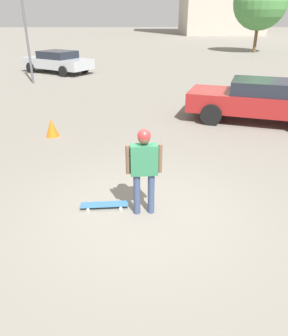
{
  "coord_description": "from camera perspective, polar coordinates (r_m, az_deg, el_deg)",
  "views": [
    {
      "loc": [
        0.07,
        5.19,
        3.33
      ],
      "look_at": [
        0.0,
        0.0,
        0.91
      ],
      "focal_mm": 35.0,
      "sensor_mm": 36.0,
      "label": 1
    }
  ],
  "objects": [
    {
      "name": "ground_plane",
      "position": [
        6.17,
        0.0,
        -7.73
      ],
      "size": [
        220.0,
        220.0,
        0.0
      ],
      "primitive_type": "plane",
      "color": "gray"
    },
    {
      "name": "person",
      "position": [
        5.69,
        0.0,
        0.84
      ],
      "size": [
        0.64,
        0.24,
        1.63
      ],
      "rotation": [
        0.0,
        0.0,
        3.23
      ],
      "color": "#38476B",
      "rests_on": "ground_plane"
    },
    {
      "name": "car_parked_near",
      "position": [
        11.94,
        19.56,
        11.13
      ],
      "size": [
        5.03,
        3.25,
        1.42
      ],
      "rotation": [
        0.0,
        0.0,
        -0.34
      ],
      "color": "maroon",
      "rests_on": "ground_plane"
    },
    {
      "name": "car_parked_far",
      "position": [
        22.56,
        -14.88,
        17.53
      ],
      "size": [
        4.91,
        4.09,
        1.35
      ],
      "rotation": [
        0.0,
        0.0,
        -0.57
      ],
      "color": "#ADB2B7",
      "rests_on": "ground_plane"
    },
    {
      "name": "lamp_post",
      "position": [
        19.11,
        -20.1,
        23.12
      ],
      "size": [
        0.28,
        0.28,
        5.36
      ],
      "color": "#59595E",
      "rests_on": "ground_plane"
    },
    {
      "name": "tree_distant",
      "position": [
        36.38,
        19.63,
        25.55
      ],
      "size": [
        5.03,
        5.03,
        7.03
      ],
      "color": "brown",
      "rests_on": "ground_plane"
    },
    {
      "name": "skateboard",
      "position": [
        6.33,
        -6.89,
        -6.35
      ],
      "size": [
        0.92,
        0.32,
        0.07
      ],
      "rotation": [
        0.0,
        0.0,
        0.07
      ],
      "color": "#336693",
      "rests_on": "ground_plane"
    },
    {
      "name": "traffic_cone",
      "position": [
        10.32,
        -15.76,
        6.79
      ],
      "size": [
        0.4,
        0.4,
        0.55
      ],
      "color": "orange",
      "rests_on": "ground_plane"
    }
  ]
}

